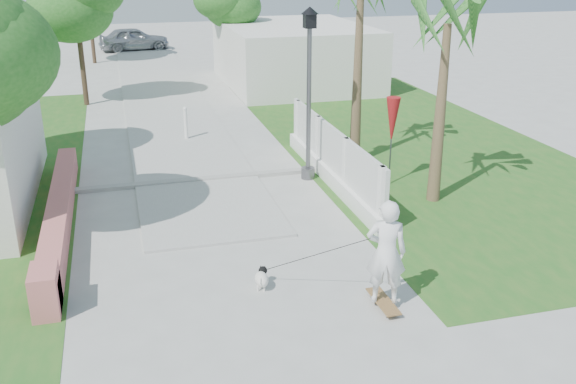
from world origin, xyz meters
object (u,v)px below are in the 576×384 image
object	(u,v)px
bollard	(186,122)
parked_car	(134,39)
dog	(262,278)
patio_umbrella	(392,121)
street_lamp	(309,88)
skateboarder	(327,255)

from	to	relation	value
bollard	parked_car	bearing A→B (deg)	92.08
bollard	dog	bearing A→B (deg)	-88.94
patio_umbrella	street_lamp	bearing A→B (deg)	152.24
street_lamp	skateboarder	xyz separation A→B (m)	(-1.50, -6.06, -1.59)
patio_umbrella	skateboarder	xyz separation A→B (m)	(-3.40, -5.06, -0.85)
patio_umbrella	bollard	bearing A→B (deg)	129.91
bollard	parked_car	xyz separation A→B (m)	(-0.73, 20.00, 0.11)
parked_car	patio_umbrella	bearing A→B (deg)	-175.78
dog	skateboarder	bearing A→B (deg)	-11.68
patio_umbrella	dog	world-z (taller)	patio_umbrella
skateboarder	bollard	bearing A→B (deg)	-62.99
bollard	patio_umbrella	world-z (taller)	patio_umbrella
patio_umbrella	dog	distance (m)	6.43
street_lamp	patio_umbrella	bearing A→B (deg)	-27.76
patio_umbrella	skateboarder	distance (m)	6.16
street_lamp	bollard	world-z (taller)	street_lamp
dog	parked_car	xyz separation A→B (m)	(-0.91, 29.93, 0.49)
street_lamp	patio_umbrella	world-z (taller)	street_lamp
patio_umbrella	skateboarder	world-z (taller)	patio_umbrella
bollard	skateboarder	bearing A→B (deg)	-83.52
street_lamp	dog	world-z (taller)	street_lamp
bollard	parked_car	distance (m)	20.01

